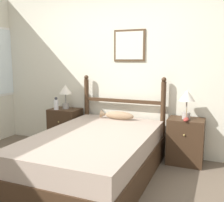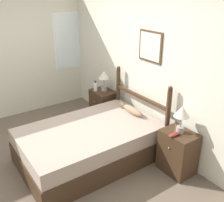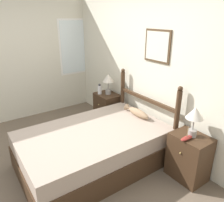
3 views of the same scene
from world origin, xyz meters
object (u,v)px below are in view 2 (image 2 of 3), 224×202
object	(u,v)px
table_lamp_left	(104,77)
nightstand_left	(103,106)
table_lamp_right	(182,114)
nightstand_right	(178,152)
bed	(90,143)
bottle	(95,86)
model_boat	(175,134)
fish_pillow	(131,110)

from	to	relation	value
table_lamp_left	nightstand_left	bearing A→B (deg)	-101.31
nightstand_left	table_lamp_right	world-z (taller)	table_lamp_right
nightstand_right	nightstand_left	bearing A→B (deg)	180.00
bed	nightstand_left	size ratio (longest dim) A/B	3.25
bottle	model_boat	distance (m)	2.08
nightstand_right	fish_pillow	world-z (taller)	fish_pillow
nightstand_right	bottle	distance (m)	2.12
nightstand_right	table_lamp_right	size ratio (longest dim) A/B	1.59
table_lamp_right	model_boat	size ratio (longest dim) A/B	1.88
model_boat	nightstand_left	bearing A→B (deg)	176.56
bed	table_lamp_left	size ratio (longest dim) A/B	5.18
bottle	bed	bearing A→B (deg)	-35.91
table_lamp_right	nightstand_left	bearing A→B (deg)	-179.94
nightstand_right	table_lamp_left	xyz separation A→B (m)	(-1.97, 0.03, 0.61)
table_lamp_left	model_boat	xyz separation A→B (m)	(1.98, -0.14, -0.27)
bottle	nightstand_left	bearing A→B (deg)	50.05
nightstand_right	table_lamp_right	distance (m)	0.61
fish_pillow	bottle	bearing A→B (deg)	-177.03
table_lamp_right	fish_pillow	world-z (taller)	table_lamp_right
model_boat	fish_pillow	distance (m)	1.03
bed	table_lamp_right	xyz separation A→B (m)	(0.98, 0.90, 0.66)
bed	bottle	size ratio (longest dim) A/B	9.95
nightstand_right	model_boat	xyz separation A→B (m)	(0.01, -0.12, 0.34)
table_lamp_left	bottle	bearing A→B (deg)	-125.79
nightstand_right	fish_pillow	distance (m)	1.06
nightstand_left	table_lamp_left	bearing A→B (deg)	78.69
table_lamp_left	bottle	size ratio (longest dim) A/B	1.92
nightstand_left	bed	bearing A→B (deg)	-42.17
bed	nightstand_left	xyz separation A→B (m)	(-0.99, 0.90, 0.05)
bottle	table_lamp_right	bearing A→B (deg)	3.16
table_lamp_left	fish_pillow	distance (m)	1.01
bottle	fish_pillow	size ratio (longest dim) A/B	0.40
nightstand_left	nightstand_right	size ratio (longest dim) A/B	1.00
nightstand_left	table_lamp_left	distance (m)	0.61
bed	table_lamp_right	size ratio (longest dim) A/B	5.18
nightstand_right	bottle	bearing A→B (deg)	-176.91
nightstand_left	table_lamp_right	xyz separation A→B (m)	(1.97, 0.00, 0.61)
model_boat	fish_pillow	bearing A→B (deg)	176.51
bed	bottle	distance (m)	1.41
nightstand_left	nightstand_right	distance (m)	1.98
table_lamp_right	fish_pillow	distance (m)	1.06
nightstand_left	nightstand_right	bearing A→B (deg)	0.00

